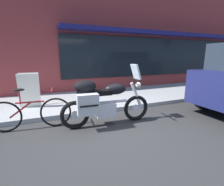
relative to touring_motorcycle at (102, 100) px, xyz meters
The scene contains 5 objects.
ground_plane 0.70m from the touring_motorcycle, 60.57° to the right, with size 80.00×80.00×0.00m, color #2E2E2E.
storefront_building 8.58m from the touring_motorcycle, 27.43° to the left, with size 22.01×0.90×7.08m.
touring_motorcycle is the anchor object (origin of this frame).
parked_bicycle 1.57m from the touring_motorcycle, 164.35° to the left, with size 1.69×0.48×0.93m.
sandwich_board_sign 2.44m from the touring_motorcycle, 130.64° to the left, with size 0.55×0.42×0.99m.
Camera 1 is at (-1.35, -3.06, 1.57)m, focal length 26.28 mm.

